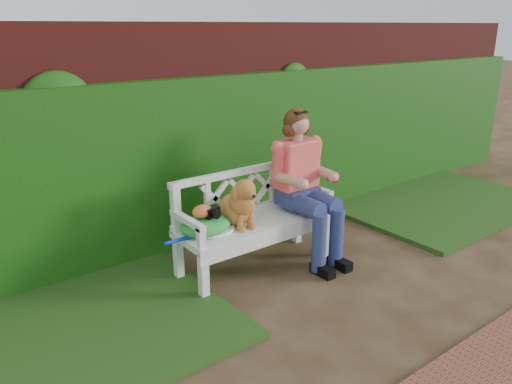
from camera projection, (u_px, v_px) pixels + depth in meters
ground at (360, 287)px, 4.35m from camera, size 60.00×60.00×0.00m
brick_wall at (234, 128)px, 5.43m from camera, size 10.00×0.30×2.20m
ivy_hedge at (246, 155)px, 5.34m from camera, size 10.00×0.18×1.70m
grass_left at (45, 335)px, 3.64m from camera, size 2.60×2.00×0.05m
grass_right at (433, 201)px, 6.40m from camera, size 2.60×2.00×0.05m
garden_bench at (256, 244)px, 4.63m from camera, size 1.63×0.75×0.48m
seated_woman at (299, 185)px, 4.75m from camera, size 0.84×0.97×1.44m
dog at (238, 201)px, 4.36m from camera, size 0.44×0.50×0.46m
tennis_racket at (211, 231)px, 4.27m from camera, size 0.76×0.53×0.03m
green_bag at (205, 225)px, 4.23m from camera, size 0.55×0.50×0.15m
camera_item at (211, 212)px, 4.20m from camera, size 0.14×0.11×0.08m
baseball_glove at (202, 211)px, 4.17m from camera, size 0.21×0.18×0.11m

